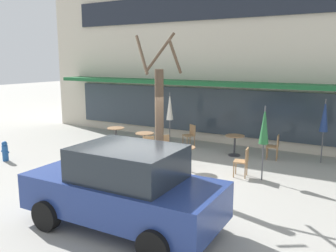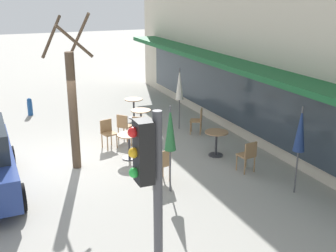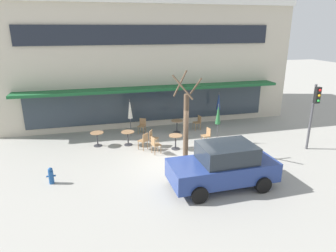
# 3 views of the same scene
# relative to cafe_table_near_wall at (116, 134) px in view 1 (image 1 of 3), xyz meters

# --- Properties ---
(ground_plane) EXTENTS (80.00, 80.00, 0.00)m
(ground_plane) POSITION_rel_cafe_table_near_wall_xyz_m (3.55, -3.37, -0.52)
(ground_plane) COLOR #9E9B93
(building_facade) EXTENTS (18.80, 9.10, 7.83)m
(building_facade) POSITION_rel_cafe_table_near_wall_xyz_m (3.55, 6.59, 3.40)
(building_facade) COLOR beige
(building_facade) RESTS_ON ground
(cafe_table_near_wall) EXTENTS (0.70, 0.70, 0.76)m
(cafe_table_near_wall) POSITION_rel_cafe_table_near_wall_xyz_m (0.00, 0.00, 0.00)
(cafe_table_near_wall) COLOR #333338
(cafe_table_near_wall) RESTS_ON ground
(cafe_table_streetside) EXTENTS (0.70, 0.70, 0.76)m
(cafe_table_streetside) POSITION_rel_cafe_table_near_wall_xyz_m (4.71, 1.01, 0.00)
(cafe_table_streetside) COLOR #333338
(cafe_table_streetside) RESTS_ON ground
(cafe_table_by_tree) EXTENTS (0.70, 0.70, 0.76)m
(cafe_table_by_tree) POSITION_rel_cafe_table_near_wall_xyz_m (1.60, -0.27, 0.00)
(cafe_table_by_tree) COLOR #333338
(cafe_table_by_tree) RESTS_ON ground
(cafe_table_mid_patio) EXTENTS (0.70, 0.70, 0.76)m
(cafe_table_mid_patio) POSITION_rel_cafe_table_near_wall_xyz_m (3.92, -1.46, 0.00)
(cafe_table_mid_patio) COLOR #333338
(cafe_table_mid_patio) RESTS_ON ground
(patio_umbrella_green_folded) EXTENTS (0.28, 0.28, 2.20)m
(patio_umbrella_green_folded) POSITION_rel_cafe_table_near_wall_xyz_m (1.93, 1.06, 1.11)
(patio_umbrella_green_folded) COLOR #4C4C51
(patio_umbrella_green_folded) RESTS_ON ground
(patio_umbrella_cream_folded) EXTENTS (0.28, 0.28, 2.20)m
(patio_umbrella_cream_folded) POSITION_rel_cafe_table_near_wall_xyz_m (7.61, 1.61, 1.11)
(patio_umbrella_cream_folded) COLOR #4C4C51
(patio_umbrella_cream_folded) RESTS_ON ground
(patio_umbrella_corner_open) EXTENTS (0.28, 0.28, 2.20)m
(patio_umbrella_corner_open) POSITION_rel_cafe_table_near_wall_xyz_m (6.35, -1.19, 1.11)
(patio_umbrella_corner_open) COLOR #4C4C51
(patio_umbrella_corner_open) RESTS_ON ground
(cafe_chair_0) EXTENTS (0.56, 0.56, 0.89)m
(cafe_chair_0) POSITION_rel_cafe_table_near_wall_xyz_m (2.31, -1.12, 0.01)
(cafe_chair_0) COLOR #9E754C
(cafe_chair_0) RESTS_ON ground
(cafe_chair_1) EXTENTS (0.45, 0.45, 0.89)m
(cafe_chair_1) POSITION_rel_cafe_table_near_wall_xyz_m (6.12, 1.21, 0.01)
(cafe_chair_1) COLOR #9E754C
(cafe_chair_1) RESTS_ON ground
(cafe_chair_2) EXTENTS (0.49, 0.49, 0.89)m
(cafe_chair_2) POSITION_rel_cafe_table_near_wall_xyz_m (2.75, -1.78, 0.01)
(cafe_chair_2) COLOR #9E754C
(cafe_chair_2) RESTS_ON ground
(cafe_chair_3) EXTENTS (0.55, 0.55, 0.89)m
(cafe_chair_3) POSITION_rel_cafe_table_near_wall_xyz_m (2.84, -0.81, 0.01)
(cafe_chair_3) COLOR #9E754C
(cafe_chair_3) RESTS_ON ground
(cafe_chair_4) EXTENTS (0.46, 0.46, 0.89)m
(cafe_chair_4) POSITION_rel_cafe_table_near_wall_xyz_m (5.76, -1.17, 0.01)
(cafe_chair_4) COLOR #9E754C
(cafe_chair_4) RESTS_ON ground
(cafe_chair_5) EXTENTS (0.55, 0.55, 0.89)m
(cafe_chair_5) POSITION_rel_cafe_table_near_wall_xyz_m (2.67, 1.44, 0.01)
(cafe_chair_5) COLOR #9E754C
(cafe_chair_5) RESTS_ON ground
(parked_sedan) EXTENTS (4.24, 2.09, 1.76)m
(parked_sedan) POSITION_rel_cafe_table_near_wall_xyz_m (4.67, -5.60, 0.36)
(parked_sedan) COLOR navy
(parked_sedan) RESTS_ON ground
(street_tree) EXTENTS (1.29, 1.31, 4.23)m
(street_tree) POSITION_rel_cafe_table_near_wall_xyz_m (3.95, -3.02, 1.34)
(street_tree) COLOR brown
(street_tree) RESTS_ON ground
(fire_hydrant) EXTENTS (0.36, 0.20, 0.71)m
(fire_hydrant) POSITION_rel_cafe_table_near_wall_xyz_m (-1.96, -3.69, -0.16)
(fire_hydrant) COLOR #1E4C8C
(fire_hydrant) RESTS_ON ground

